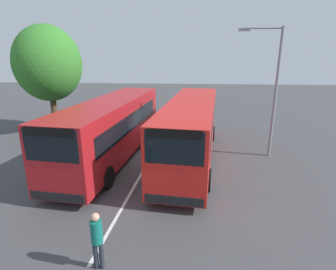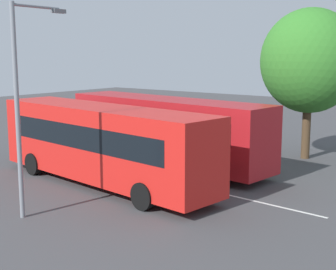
{
  "view_description": "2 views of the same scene",
  "coord_description": "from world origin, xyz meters",
  "px_view_note": "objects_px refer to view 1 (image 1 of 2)",
  "views": [
    {
      "loc": [
        14.64,
        2.13,
        5.73
      ],
      "look_at": [
        -0.02,
        0.95,
        1.27
      ],
      "focal_mm": 28.52,
      "sensor_mm": 36.0,
      "label": 1
    },
    {
      "loc": [
        -14.19,
        16.42,
        5.54
      ],
      "look_at": [
        -1.19,
        -0.31,
        1.94
      ],
      "focal_mm": 52.39,
      "sensor_mm": 36.0,
      "label": 2
    }
  ],
  "objects_px": {
    "street_lamp": "(272,85)",
    "depot_tree": "(48,64)",
    "pedestrian": "(97,236)",
    "bus_far_left": "(112,127)",
    "bus_center_left": "(191,128)"
  },
  "relations": [
    {
      "from": "bus_far_left",
      "to": "bus_center_left",
      "type": "height_order",
      "value": "same"
    },
    {
      "from": "bus_far_left",
      "to": "depot_tree",
      "type": "xyz_separation_m",
      "value": [
        -4.79,
        -5.84,
        3.25
      ]
    },
    {
      "from": "bus_far_left",
      "to": "pedestrian",
      "type": "bearing_deg",
      "value": 18.69
    },
    {
      "from": "bus_far_left",
      "to": "street_lamp",
      "type": "height_order",
      "value": "street_lamp"
    },
    {
      "from": "bus_far_left",
      "to": "bus_center_left",
      "type": "distance_m",
      "value": 4.42
    },
    {
      "from": "bus_far_left",
      "to": "pedestrian",
      "type": "height_order",
      "value": "bus_far_left"
    },
    {
      "from": "street_lamp",
      "to": "depot_tree",
      "type": "bearing_deg",
      "value": -19.14
    },
    {
      "from": "pedestrian",
      "to": "street_lamp",
      "type": "xyz_separation_m",
      "value": [
        -9.24,
        6.9,
        3.09
      ]
    },
    {
      "from": "bus_far_left",
      "to": "pedestrian",
      "type": "xyz_separation_m",
      "value": [
        8.33,
        1.9,
        -0.79
      ]
    },
    {
      "from": "bus_center_left",
      "to": "depot_tree",
      "type": "distance_m",
      "value": 11.74
    },
    {
      "from": "bus_center_left",
      "to": "pedestrian",
      "type": "height_order",
      "value": "bus_center_left"
    },
    {
      "from": "street_lamp",
      "to": "depot_tree",
      "type": "relative_size",
      "value": 0.92
    },
    {
      "from": "bus_far_left",
      "to": "bus_center_left",
      "type": "relative_size",
      "value": 1.0
    },
    {
      "from": "bus_far_left",
      "to": "street_lamp",
      "type": "relative_size",
      "value": 1.63
    },
    {
      "from": "bus_center_left",
      "to": "street_lamp",
      "type": "distance_m",
      "value": 5.02
    }
  ]
}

